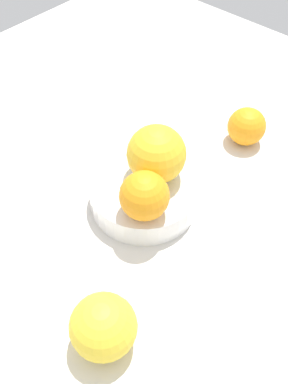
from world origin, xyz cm
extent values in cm
cube|color=silver|center=(0.00, 0.00, -1.00)|extent=(110.00, 110.00, 2.00)
cylinder|color=white|center=(0.00, 0.00, 0.35)|extent=(9.54, 9.54, 0.69)
cylinder|color=white|center=(0.00, 0.00, 1.93)|extent=(15.38, 15.38, 3.86)
sphere|color=yellow|center=(2.48, -0.40, 7.92)|extent=(8.12, 8.12, 8.12)
sphere|color=orange|center=(-3.55, -3.26, 7.10)|extent=(6.48, 6.48, 6.48)
sphere|color=orange|center=(20.81, -3.26, 3.05)|extent=(6.11, 6.11, 6.11)
sphere|color=yellow|center=(-18.24, -10.54, 3.75)|extent=(7.50, 7.50, 7.50)
camera|label=1|loc=(-30.56, -27.58, 49.35)|focal=41.54mm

